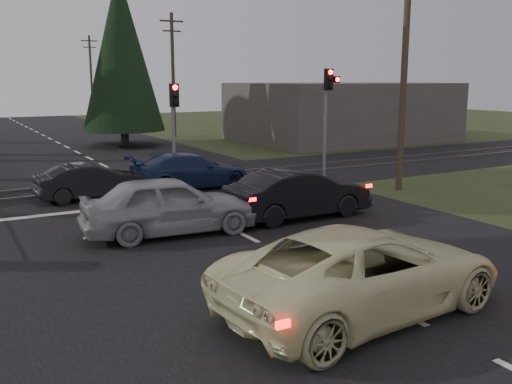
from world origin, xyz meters
TOP-DOWN VIEW (x-y plane):
  - ground at (0.00, 0.00)m, footprint 120.00×120.00m
  - road at (0.00, 10.00)m, footprint 14.00×100.00m
  - rail_corridor at (0.00, 12.00)m, footprint 120.00×8.00m
  - stop_line at (0.00, 8.20)m, footprint 13.00×0.35m
  - rail_near at (0.00, 11.20)m, footprint 120.00×0.12m
  - rail_far at (0.00, 12.80)m, footprint 120.00×0.12m
  - traffic_signal_right at (7.55, 9.47)m, footprint 0.68×0.48m
  - traffic_signal_center at (1.00, 10.68)m, footprint 0.32×0.48m
  - utility_pole_near at (8.50, 6.00)m, footprint 1.80×0.26m
  - utility_pole_mid at (8.50, 30.00)m, footprint 1.80×0.26m
  - utility_pole_far at (8.50, 55.00)m, footprint 1.80×0.26m
  - conifer_tree at (3.50, 26.00)m, footprint 5.20×5.20m
  - building_right at (18.00, 22.00)m, footprint 14.00×10.00m
  - cream_coupe at (-0.58, -2.71)m, footprint 5.99×3.18m
  - dark_hatchback at (2.47, 4.01)m, footprint 4.67×1.73m
  - silver_car at (-1.73, 4.18)m, footprint 5.01×2.38m
  - blue_sedan at (1.42, 10.19)m, footprint 4.88×2.11m
  - dark_car_far at (-2.49, 10.07)m, footprint 3.96×1.57m

SIDE VIEW (x-z plane):
  - ground at x=0.00m, z-range 0.00..0.00m
  - road at x=0.00m, z-range 0.00..0.01m
  - rail_corridor at x=0.00m, z-range 0.00..0.01m
  - stop_line at x=0.00m, z-range 0.01..0.01m
  - rail_near at x=0.00m, z-range 0.00..0.10m
  - rail_far at x=0.00m, z-range 0.00..0.10m
  - dark_car_far at x=-2.49m, z-range 0.00..1.28m
  - blue_sedan at x=1.42m, z-range 0.00..1.40m
  - dark_hatchback at x=2.47m, z-range 0.00..1.53m
  - cream_coupe at x=-0.58m, z-range 0.00..1.60m
  - silver_car at x=-1.73m, z-range 0.00..1.65m
  - building_right at x=18.00m, z-range 0.00..4.00m
  - traffic_signal_center at x=1.00m, z-range 0.76..4.86m
  - traffic_signal_right at x=7.55m, z-range 0.96..5.66m
  - utility_pole_near at x=8.50m, z-range 0.23..9.23m
  - utility_pole_mid at x=8.50m, z-range 0.23..9.23m
  - utility_pole_far at x=8.50m, z-range 0.23..9.23m
  - conifer_tree at x=3.50m, z-range 0.49..11.49m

